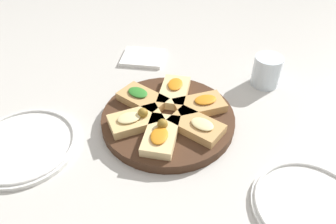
% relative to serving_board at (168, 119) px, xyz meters
% --- Properties ---
extents(ground_plane, '(3.00, 3.00, 0.00)m').
position_rel_serving_board_xyz_m(ground_plane, '(0.00, 0.00, -0.01)').
color(ground_plane, beige).
extents(serving_board, '(0.33, 0.33, 0.02)m').
position_rel_serving_board_xyz_m(serving_board, '(0.00, 0.00, 0.00)').
color(serving_board, '#422819').
rests_on(serving_board, ground_plane).
extents(focaccia_slice_0, '(0.13, 0.09, 0.03)m').
position_rel_serving_board_xyz_m(focaccia_slice_0, '(0.08, -0.02, 0.02)').
color(focaccia_slice_0, tan).
rests_on(focaccia_slice_0, serving_board).
extents(focaccia_slice_1, '(0.13, 0.14, 0.04)m').
position_rel_serving_board_xyz_m(focaccia_slice_1, '(0.05, 0.06, 0.03)').
color(focaccia_slice_1, '#DBB775').
rests_on(focaccia_slice_1, serving_board).
extents(focaccia_slice_2, '(0.10, 0.14, 0.04)m').
position_rel_serving_board_xyz_m(focaccia_slice_2, '(-0.02, 0.08, 0.03)').
color(focaccia_slice_2, '#E5C689').
rests_on(focaccia_slice_2, serving_board).
extents(focaccia_slice_3, '(0.13, 0.09, 0.03)m').
position_rel_serving_board_xyz_m(focaccia_slice_3, '(-0.08, 0.02, 0.02)').
color(focaccia_slice_3, tan).
rests_on(focaccia_slice_3, serving_board).
extents(focaccia_slice_4, '(0.14, 0.13, 0.03)m').
position_rel_serving_board_xyz_m(focaccia_slice_4, '(-0.06, -0.06, 0.02)').
color(focaccia_slice_4, tan).
rests_on(focaccia_slice_4, serving_board).
extents(focaccia_slice_5, '(0.10, 0.14, 0.03)m').
position_rel_serving_board_xyz_m(focaccia_slice_5, '(0.02, -0.08, 0.02)').
color(focaccia_slice_5, '#E5C689').
rests_on(focaccia_slice_5, serving_board).
extents(plate_left, '(0.22, 0.22, 0.02)m').
position_rel_serving_board_xyz_m(plate_left, '(-0.35, 0.10, -0.00)').
color(plate_left, white).
rests_on(plate_left, ground_plane).
extents(plate_right, '(0.25, 0.25, 0.02)m').
position_rel_serving_board_xyz_m(plate_right, '(0.26, 0.22, -0.00)').
color(plate_right, white).
rests_on(plate_right, ground_plane).
extents(water_glass, '(0.08, 0.08, 0.09)m').
position_rel_serving_board_xyz_m(water_glass, '(-0.18, -0.27, 0.03)').
color(water_glass, silver).
rests_on(water_glass, ground_plane).
extents(napkin_stack, '(0.15, 0.14, 0.01)m').
position_rel_serving_board_xyz_m(napkin_stack, '(0.20, -0.24, -0.01)').
color(napkin_stack, white).
rests_on(napkin_stack, ground_plane).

